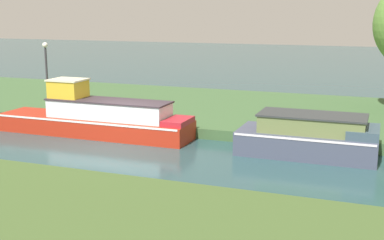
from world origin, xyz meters
TOP-DOWN VIEW (x-y plane):
  - ground_plane at (0.00, 0.00)m, footprint 120.00×120.00m
  - riverbank_far at (0.00, 7.00)m, footprint 72.00×10.00m
  - red_barge at (-1.61, 1.20)m, footprint 8.01×1.74m
  - slate_narrowboat at (6.64, 1.20)m, footprint 4.60×2.03m
  - lamp_post at (-5.56, 3.46)m, footprint 0.24×0.24m
  - mooring_post_near at (5.56, 2.79)m, footprint 0.14×0.14m

SIDE VIEW (x-z plane):
  - ground_plane at x=0.00m, z-range 0.00..0.00m
  - riverbank_far at x=0.00m, z-range 0.00..0.40m
  - slate_narrowboat at x=6.64m, z-range -0.07..1.36m
  - red_barge at x=-1.61m, z-range -0.41..1.76m
  - mooring_post_near at x=5.56m, z-range 0.40..1.01m
  - lamp_post at x=-5.56m, z-range 0.78..3.81m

